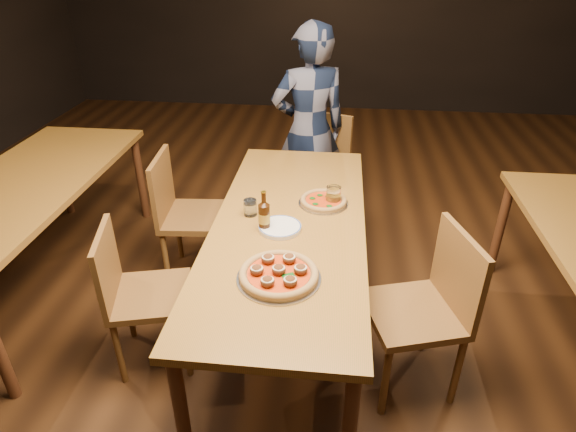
# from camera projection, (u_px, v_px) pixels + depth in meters

# --- Properties ---
(ground) EXTENTS (9.00, 9.00, 0.00)m
(ground) POSITION_uv_depth(u_px,v_px,m) (289.00, 329.00, 2.92)
(ground) COLOR black
(table_main) EXTENTS (0.80, 2.00, 0.75)m
(table_main) POSITION_uv_depth(u_px,v_px,m) (289.00, 234.00, 2.58)
(table_main) COLOR brown
(table_main) RESTS_ON ground
(table_left) EXTENTS (0.80, 2.00, 0.75)m
(table_left) POSITION_uv_depth(u_px,v_px,m) (24.00, 193.00, 3.00)
(table_left) COLOR brown
(table_left) RESTS_ON ground
(chair_main_nw) EXTENTS (0.49, 0.49, 0.86)m
(chair_main_nw) POSITION_uv_depth(u_px,v_px,m) (150.00, 294.00, 2.53)
(chair_main_nw) COLOR brown
(chair_main_nw) RESTS_ON ground
(chair_main_sw) EXTENTS (0.46, 0.46, 0.92)m
(chair_main_sw) POSITION_uv_depth(u_px,v_px,m) (196.00, 215.00, 3.20)
(chair_main_sw) COLOR brown
(chair_main_sw) RESTS_ON ground
(chair_main_e) EXTENTS (0.54, 0.54, 0.93)m
(chair_main_e) POSITION_uv_depth(u_px,v_px,m) (413.00, 312.00, 2.36)
(chair_main_e) COLOR brown
(chair_main_e) RESTS_ON ground
(chair_end) EXTENTS (0.56, 0.56, 0.92)m
(chair_end) POSITION_uv_depth(u_px,v_px,m) (315.00, 171.00, 3.82)
(chair_end) COLOR brown
(chair_end) RESTS_ON ground
(pizza_meatball) EXTENTS (0.38, 0.38, 0.07)m
(pizza_meatball) POSITION_uv_depth(u_px,v_px,m) (279.00, 274.00, 2.12)
(pizza_meatball) COLOR #B7B7BF
(pizza_meatball) RESTS_ON table_main
(pizza_margherita) EXTENTS (0.28, 0.28, 0.04)m
(pizza_margherita) POSITION_uv_depth(u_px,v_px,m) (323.00, 201.00, 2.72)
(pizza_margherita) COLOR #B7B7BF
(pizza_margherita) RESTS_ON table_main
(plate_stack) EXTENTS (0.22, 0.22, 0.02)m
(plate_stack) POSITION_uv_depth(u_px,v_px,m) (280.00, 227.00, 2.49)
(plate_stack) COLOR white
(plate_stack) RESTS_ON table_main
(beer_bottle) EXTENTS (0.06, 0.06, 0.22)m
(beer_bottle) POSITION_uv_depth(u_px,v_px,m) (264.00, 217.00, 2.45)
(beer_bottle) COLOR black
(beer_bottle) RESTS_ON table_main
(water_glass) EXTENTS (0.07, 0.07, 0.09)m
(water_glass) POSITION_uv_depth(u_px,v_px,m) (250.00, 207.00, 2.60)
(water_glass) COLOR white
(water_glass) RESTS_ON table_main
(amber_glass) EXTENTS (0.08, 0.08, 0.10)m
(amber_glass) POSITION_uv_depth(u_px,v_px,m) (334.00, 195.00, 2.71)
(amber_glass) COLOR #956310
(amber_glass) RESTS_ON table_main
(diner) EXTENTS (0.67, 0.55, 1.59)m
(diner) POSITION_uv_depth(u_px,v_px,m) (309.00, 131.00, 3.65)
(diner) COLOR black
(diner) RESTS_ON ground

